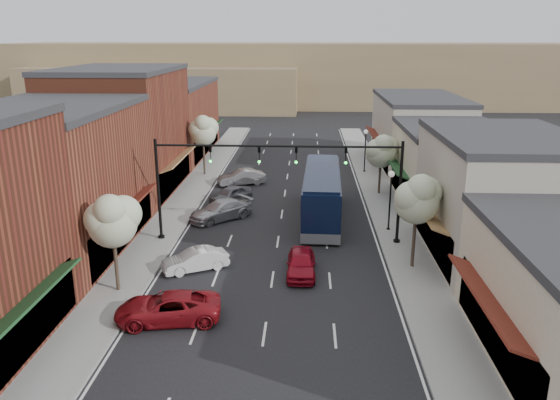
# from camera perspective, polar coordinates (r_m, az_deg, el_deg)

# --- Properties ---
(ground) EXTENTS (160.00, 160.00, 0.00)m
(ground) POSITION_cam_1_polar(r_m,az_deg,el_deg) (29.88, -1.05, -9.92)
(ground) COLOR black
(ground) RESTS_ON ground
(sidewalk_left) EXTENTS (2.80, 73.00, 0.15)m
(sidewalk_left) POSITION_cam_1_polar(r_m,az_deg,el_deg) (48.17, -9.59, 0.44)
(sidewalk_left) COLOR gray
(sidewalk_left) RESTS_ON ground
(sidewalk_right) EXTENTS (2.80, 73.00, 0.15)m
(sidewalk_right) POSITION_cam_1_polar(r_m,az_deg,el_deg) (47.52, 10.62, 0.16)
(sidewalk_right) COLOR gray
(sidewalk_right) RESTS_ON ground
(curb_left) EXTENTS (0.25, 73.00, 0.17)m
(curb_left) POSITION_cam_1_polar(r_m,az_deg,el_deg) (47.89, -7.95, 0.42)
(curb_left) COLOR gray
(curb_left) RESTS_ON ground
(curb_right) EXTENTS (0.25, 73.00, 0.17)m
(curb_right) POSITION_cam_1_polar(r_m,az_deg,el_deg) (47.35, 8.94, 0.19)
(curb_right) COLOR gray
(curb_right) RESTS_ON ground
(bldg_left_midnear) EXTENTS (10.14, 14.10, 9.40)m
(bldg_left_midnear) POSITION_cam_1_polar(r_m,az_deg,el_deg) (37.42, -22.74, 1.90)
(bldg_left_midnear) COLOR brown
(bldg_left_midnear) RESTS_ON ground
(bldg_left_midfar) EXTENTS (10.14, 14.10, 10.90)m
(bldg_left_midfar) POSITION_cam_1_polar(r_m,az_deg,el_deg) (49.98, -16.13, 6.88)
(bldg_left_midfar) COLOR brown
(bldg_left_midfar) RESTS_ON ground
(bldg_left_far) EXTENTS (10.14, 18.10, 8.40)m
(bldg_left_far) POSITION_cam_1_polar(r_m,az_deg,el_deg) (65.32, -11.58, 8.28)
(bldg_left_far) COLOR brown
(bldg_left_far) RESTS_ON ground
(bldg_right_midnear) EXTENTS (9.14, 12.10, 7.90)m
(bldg_right_midnear) POSITION_cam_1_polar(r_m,az_deg,el_deg) (36.01, 21.94, 0.21)
(bldg_right_midnear) COLOR #A39C8B
(bldg_right_midnear) RESTS_ON ground
(bldg_right_midfar) EXTENTS (9.14, 12.10, 6.40)m
(bldg_right_midfar) POSITION_cam_1_polar(r_m,az_deg,el_deg) (47.31, 17.28, 3.49)
(bldg_right_midfar) COLOR beige
(bldg_right_midfar) RESTS_ON ground
(bldg_right_far) EXTENTS (9.14, 16.10, 7.40)m
(bldg_right_far) POSITION_cam_1_polar(r_m,az_deg,el_deg) (60.62, 14.17, 6.99)
(bldg_right_far) COLOR #A39C8B
(bldg_right_far) RESTS_ON ground
(hill_far) EXTENTS (120.00, 30.00, 12.00)m
(hill_far) POSITION_cam_1_polar(r_m,az_deg,el_deg) (116.89, 1.95, 13.11)
(hill_far) COLOR #7A6647
(hill_far) RESTS_ON ground
(hill_near) EXTENTS (50.00, 20.00, 8.00)m
(hill_near) POSITION_cam_1_polar(r_m,az_deg,el_deg) (108.44, -11.77, 11.44)
(hill_near) COLOR #7A6647
(hill_near) RESTS_ON ground
(signal_mast_right) EXTENTS (8.22, 0.46, 7.00)m
(signal_mast_right) POSITION_cam_1_polar(r_m,az_deg,el_deg) (35.93, 8.76, 2.40)
(signal_mast_right) COLOR black
(signal_mast_right) RESTS_ON ground
(signal_mast_left) EXTENTS (8.22, 0.46, 7.00)m
(signal_mast_left) POSITION_cam_1_polar(r_m,az_deg,el_deg) (36.51, -9.09, 2.61)
(signal_mast_left) COLOR black
(signal_mast_left) RESTS_ON ground
(tree_right_near) EXTENTS (2.85, 2.65, 5.95)m
(tree_right_near) POSITION_cam_1_polar(r_m,az_deg,el_deg) (32.52, 14.22, 0.24)
(tree_right_near) COLOR #47382B
(tree_right_near) RESTS_ON ground
(tree_right_far) EXTENTS (2.85, 2.65, 5.43)m
(tree_right_far) POSITION_cam_1_polar(r_m,az_deg,el_deg) (47.97, 10.58, 5.15)
(tree_right_far) COLOR #47382B
(tree_right_far) RESTS_ON ground
(tree_left_near) EXTENTS (2.85, 2.65, 5.69)m
(tree_left_near) POSITION_cam_1_polar(r_m,az_deg,el_deg) (29.88, -17.11, -1.92)
(tree_left_near) COLOR #47382B
(tree_left_near) RESTS_ON ground
(tree_left_far) EXTENTS (2.85, 2.65, 6.13)m
(tree_left_far) POSITION_cam_1_polar(r_m,az_deg,el_deg) (54.26, -8.02, 7.25)
(tree_left_far) COLOR #47382B
(tree_left_far) RESTS_ON ground
(lamp_post_near) EXTENTS (0.44, 0.44, 4.44)m
(lamp_post_near) POSITION_cam_1_polar(r_m,az_deg,el_deg) (39.03, 11.48, 0.95)
(lamp_post_near) COLOR black
(lamp_post_near) RESTS_ON ground
(lamp_post_far) EXTENTS (0.44, 0.44, 4.44)m
(lamp_post_far) POSITION_cam_1_polar(r_m,az_deg,el_deg) (55.94, 8.91, 5.83)
(lamp_post_far) COLOR black
(lamp_post_far) RESTS_ON ground
(coach_bus) EXTENTS (3.08, 12.29, 3.73)m
(coach_bus) POSITION_cam_1_polar(r_m,az_deg,el_deg) (41.50, 4.39, 0.66)
(coach_bus) COLOR black
(coach_bus) RESTS_ON ground
(red_hatchback) EXTENTS (1.67, 4.14, 1.41)m
(red_hatchback) POSITION_cam_1_polar(r_m,az_deg,el_deg) (32.03, 2.23, -6.63)
(red_hatchback) COLOR maroon
(red_hatchback) RESTS_ON ground
(parked_car_a) EXTENTS (5.43, 3.15, 1.42)m
(parked_car_a) POSITION_cam_1_polar(r_m,az_deg,el_deg) (27.64, -11.64, -10.97)
(parked_car_a) COLOR maroon
(parked_car_a) RESTS_ON ground
(parked_car_b) EXTENTS (4.10, 3.02, 1.29)m
(parked_car_b) POSITION_cam_1_polar(r_m,az_deg,el_deg) (33.00, -8.86, -6.22)
(parked_car_b) COLOR silver
(parked_car_b) RESTS_ON ground
(parked_car_c) EXTENTS (5.16, 4.92, 1.47)m
(parked_car_c) POSITION_cam_1_polar(r_m,az_deg,el_deg) (41.62, -6.22, -1.07)
(parked_car_c) COLOR #A0A0A5
(parked_car_c) RESTS_ON ground
(parked_car_d) EXTENTS (3.76, 4.14, 1.37)m
(parked_car_d) POSITION_cam_1_polar(r_m,az_deg,el_deg) (45.87, -5.17, 0.58)
(parked_car_d) COLOR slate
(parked_car_d) RESTS_ON ground
(parked_car_e) EXTENTS (4.68, 3.01, 1.46)m
(parked_car_e) POSITION_cam_1_polar(r_m,az_deg,el_deg) (51.25, -4.06, 2.38)
(parked_car_e) COLOR #939398
(parked_car_e) RESTS_ON ground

